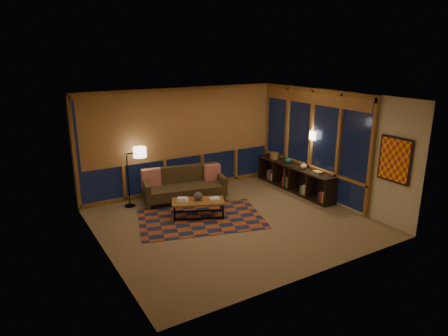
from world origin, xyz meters
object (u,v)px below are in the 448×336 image
floor_lamp (128,178)px  bookshelf (294,178)px  sofa (184,185)px  coffee_table (198,209)px

floor_lamp → bookshelf: floor_lamp is taller
sofa → coffee_table: size_ratio=1.70×
floor_lamp → bookshelf: (4.12, -1.13, -0.37)m
coffee_table → bookshelf: bookshelf is taller
sofa → coffee_table: 1.10m
coffee_table → floor_lamp: 1.87m
sofa → coffee_table: sofa is taller
sofa → bookshelf: 2.94m
sofa → bookshelf: sofa is taller
coffee_table → floor_lamp: size_ratio=0.82×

